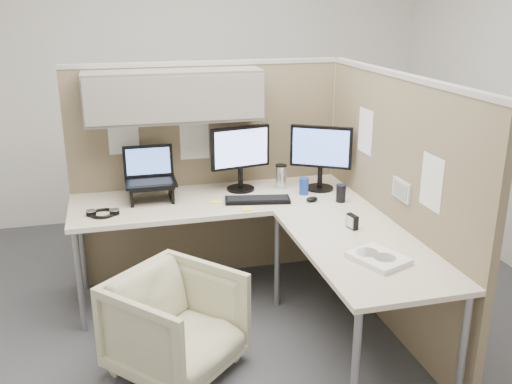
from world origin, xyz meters
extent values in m
plane|color=#3B3C40|center=(0.00, 0.00, 0.00)|extent=(4.50, 4.50, 0.00)
cube|color=#827155|center=(-0.10, 0.90, 0.80)|extent=(2.00, 0.05, 1.60)
cube|color=#A8A399|center=(-0.10, 0.90, 1.61)|extent=(2.00, 0.06, 0.03)
cube|color=slate|center=(-0.35, 0.75, 1.42)|extent=(1.20, 0.34, 0.34)
cube|color=gray|center=(-0.35, 0.57, 1.42)|extent=(1.18, 0.01, 0.30)
plane|color=white|center=(-0.70, 0.87, 1.15)|extent=(0.26, 0.00, 0.26)
plane|color=white|center=(-0.20, 0.87, 1.08)|extent=(0.26, 0.00, 0.26)
cube|color=#827155|center=(0.90, -0.10, 0.80)|extent=(0.05, 2.00, 1.60)
cube|color=#A8A399|center=(0.90, -0.10, 1.61)|extent=(0.06, 2.00, 0.03)
cube|color=#A8A399|center=(0.90, 0.90, 0.80)|extent=(0.06, 0.06, 1.60)
cube|color=silver|center=(0.87, -0.25, 0.96)|extent=(0.02, 0.20, 0.12)
cube|color=gray|center=(0.86, -0.25, 0.96)|extent=(0.00, 0.16, 0.09)
plane|color=white|center=(0.87, 0.30, 1.20)|extent=(0.00, 0.26, 0.26)
plane|color=white|center=(0.87, -0.55, 1.10)|extent=(0.00, 0.26, 0.26)
cube|color=beige|center=(-0.10, 0.54, 0.71)|extent=(2.00, 0.68, 0.03)
cube|color=beige|center=(0.54, -0.45, 0.71)|extent=(0.68, 1.30, 0.03)
cube|color=white|center=(-0.10, 0.20, 0.71)|extent=(2.00, 0.02, 0.03)
cylinder|color=gray|center=(-1.05, 0.25, 0.35)|extent=(0.04, 0.04, 0.70)
cylinder|color=gray|center=(-1.05, 0.83, 0.35)|extent=(0.04, 0.04, 0.70)
cylinder|color=gray|center=(0.25, -1.05, 0.35)|extent=(0.04, 0.04, 0.70)
cylinder|color=gray|center=(0.83, -1.05, 0.35)|extent=(0.04, 0.04, 0.70)
cylinder|color=gray|center=(0.25, 0.25, 0.35)|extent=(0.04, 0.04, 0.70)
imported|color=beige|center=(-0.51, -0.31, 0.32)|extent=(0.86, 0.85, 0.64)
cylinder|color=black|center=(0.09, 0.67, 0.74)|extent=(0.20, 0.20, 0.02)
cylinder|color=black|center=(0.09, 0.67, 0.82)|extent=(0.04, 0.04, 0.15)
cube|color=black|center=(0.09, 0.67, 1.05)|extent=(0.44, 0.12, 0.30)
cube|color=#8C9AF2|center=(0.10, 0.65, 1.05)|extent=(0.39, 0.08, 0.26)
cylinder|color=black|center=(0.65, 0.54, 0.74)|extent=(0.20, 0.20, 0.02)
cylinder|color=black|center=(0.65, 0.54, 0.82)|extent=(0.04, 0.04, 0.15)
cube|color=black|center=(0.65, 0.54, 1.05)|extent=(0.40, 0.25, 0.30)
cube|color=#557EE9|center=(0.64, 0.53, 1.05)|extent=(0.35, 0.20, 0.26)
cube|color=black|center=(-0.55, 0.59, 0.84)|extent=(0.30, 0.24, 0.02)
cube|color=black|center=(-0.68, 0.59, 0.79)|extent=(0.02, 0.22, 0.12)
cube|color=black|center=(-0.41, 0.59, 0.79)|extent=(0.02, 0.22, 0.12)
cube|color=black|center=(-0.55, 0.59, 0.86)|extent=(0.34, 0.24, 0.02)
cube|color=black|center=(-0.55, 0.74, 0.98)|extent=(0.34, 0.06, 0.22)
cube|color=#598CF2|center=(-0.55, 0.73, 0.97)|extent=(0.30, 0.04, 0.18)
cube|color=black|center=(0.15, 0.39, 0.74)|extent=(0.46, 0.23, 0.02)
ellipsoid|color=black|center=(0.51, 0.30, 0.75)|extent=(0.10, 0.08, 0.03)
cylinder|color=silver|center=(0.39, 0.64, 0.81)|extent=(0.08, 0.08, 0.17)
cylinder|color=black|center=(0.39, 0.64, 0.90)|extent=(0.08, 0.08, 0.01)
cylinder|color=black|center=(0.70, 0.25, 0.79)|extent=(0.07, 0.07, 0.12)
cylinder|color=#1E3FA5|center=(0.51, 0.46, 0.79)|extent=(0.07, 0.07, 0.12)
cube|color=#F7EF41|center=(-0.13, 0.45, 0.73)|extent=(0.09, 0.09, 0.01)
cube|color=#F7EF41|center=(0.04, 0.26, 0.73)|extent=(0.08, 0.08, 0.01)
torus|color=black|center=(-0.88, 0.39, 0.74)|extent=(0.19, 0.19, 0.02)
cylinder|color=black|center=(-0.95, 0.40, 0.75)|extent=(0.06, 0.06, 0.03)
cylinder|color=black|center=(-0.80, 0.38, 0.75)|extent=(0.06, 0.06, 0.03)
cube|color=white|center=(0.53, -0.67, 0.74)|extent=(0.32, 0.35, 0.03)
cylinder|color=silver|center=(0.55, -0.70, 0.76)|extent=(0.12, 0.12, 0.00)
cylinder|color=silver|center=(0.49, -0.62, 0.76)|extent=(0.12, 0.12, 0.00)
cube|color=black|center=(0.58, -0.21, 0.77)|extent=(0.05, 0.09, 0.09)
cube|color=white|center=(0.56, -0.22, 0.77)|extent=(0.02, 0.07, 0.07)
camera|label=1|loc=(-0.78, -3.15, 2.03)|focal=40.00mm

